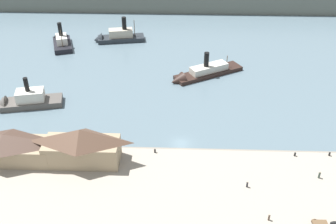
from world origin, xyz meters
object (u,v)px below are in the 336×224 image
object	(u,v)px
horse_cart	(325,224)
ferry_outer_harbor	(62,41)
ferry_approaching_east	(24,101)
mooring_post_west	(155,151)
mooring_post_center_east	(295,154)
mooring_post_center_west	(329,154)
ferry_moored_west	(116,37)
ferry_shed_west_terminal	(5,147)
pedestrian_walking_west	(319,175)
pedestrian_near_east_shed	(269,217)
ferry_shed_east_terminal	(81,146)
pedestrian_near_cart	(247,184)
ferry_mid_harbor	(200,73)

from	to	relation	value
horse_cart	ferry_outer_harbor	bearing A→B (deg)	130.39
ferry_outer_harbor	ferry_approaching_east	distance (m)	44.23
mooring_post_west	horse_cart	bearing A→B (deg)	-32.16
mooring_post_center_east	mooring_post_west	world-z (taller)	same
mooring_post_center_west	ferry_outer_harbor	bearing A→B (deg)	141.29
mooring_post_center_west	mooring_post_west	xyz separation A→B (m)	(-41.43, -0.34, 0.00)
mooring_post_center_east	ferry_moored_west	world-z (taller)	ferry_moored_west
horse_cart	mooring_post_center_west	world-z (taller)	horse_cart
ferry_shed_west_terminal	mooring_post_center_east	xyz separation A→B (m)	(67.43, 3.56, -3.13)
mooring_post_center_west	mooring_post_west	bearing A→B (deg)	-179.52
mooring_post_center_east	ferry_moored_west	xyz separation A→B (m)	(-53.22, 70.59, 0.11)
pedestrian_walking_west	pedestrian_near_east_shed	distance (m)	18.18
ferry_moored_west	pedestrian_walking_west	bearing A→B (deg)	-54.00
ferry_shed_east_terminal	pedestrian_near_cart	distance (m)	37.76
ferry_moored_west	pedestrian_near_cart	bearing A→B (deg)	-63.59
mooring_post_west	ferry_outer_harbor	world-z (taller)	ferry_outer_harbor
ferry_shed_west_terminal	ferry_approaching_east	bearing A→B (deg)	101.52
pedestrian_near_cart	ferry_shed_east_terminal	bearing A→B (deg)	169.02
mooring_post_center_west	ferry_approaching_east	distance (m)	83.49
ferry_shed_west_terminal	mooring_post_center_west	bearing A→B (deg)	3.00
pedestrian_walking_west	ferry_shed_west_terminal	bearing A→B (deg)	176.84
pedestrian_walking_west	pedestrian_near_cart	distance (m)	16.59
ferry_shed_west_terminal	ferry_approaching_east	size ratio (longest dim) A/B	1.11
pedestrian_walking_west	ferry_mid_harbor	xyz separation A→B (m)	(-24.52, 49.05, -0.75)
pedestrian_walking_west	ferry_approaching_east	bearing A→B (deg)	159.11
ferry_shed_west_terminal	ferry_shed_east_terminal	size ratio (longest dim) A/B	1.26
ferry_moored_west	ferry_approaching_east	size ratio (longest dim) A/B	1.04
ferry_moored_west	mooring_post_center_east	bearing A→B (deg)	-52.99
horse_cart	mooring_post_center_east	xyz separation A→B (m)	(-0.68, 21.25, -0.47)
horse_cart	ferry_outer_harbor	size ratio (longest dim) A/B	0.34
mooring_post_center_west	ferry_mid_harbor	bearing A→B (deg)	125.37
pedestrian_near_east_shed	ferry_shed_east_terminal	bearing A→B (deg)	157.92
pedestrian_near_east_shed	ferry_outer_harbor	world-z (taller)	ferry_outer_harbor
ferry_mid_harbor	pedestrian_near_east_shed	bearing A→B (deg)	-79.59
ferry_shed_west_terminal	ferry_shed_east_terminal	world-z (taller)	ferry_shed_east_terminal
mooring_post_center_west	ferry_moored_west	distance (m)	93.27
ferry_approaching_east	pedestrian_near_cart	bearing A→B (deg)	-28.50
ferry_shed_west_terminal	mooring_post_center_west	world-z (taller)	ferry_shed_west_terminal
ferry_shed_east_terminal	ferry_approaching_east	world-z (taller)	ferry_shed_east_terminal
ferry_mid_harbor	ferry_moored_west	xyz separation A→B (m)	(-32.20, 29.01, 0.49)
pedestrian_near_cart	ferry_approaching_east	world-z (taller)	ferry_approaching_east
ferry_shed_west_terminal	mooring_post_west	world-z (taller)	ferry_shed_west_terminal
mooring_post_center_east	ferry_outer_harbor	distance (m)	98.54
ferry_shed_east_terminal	ferry_mid_harbor	bearing A→B (deg)	57.78
pedestrian_walking_west	mooring_post_center_east	world-z (taller)	pedestrian_walking_west
pedestrian_near_east_shed	mooring_post_center_west	distance (m)	27.13
mooring_post_center_west	ferry_approaching_east	size ratio (longest dim) A/B	0.05
ferry_shed_west_terminal	pedestrian_near_cart	distance (m)	55.27
mooring_post_center_west	pedestrian_walking_west	bearing A→B (deg)	-120.90
ferry_shed_west_terminal	ferry_approaching_east	distance (m)	25.82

